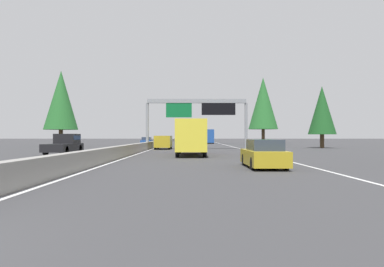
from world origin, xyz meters
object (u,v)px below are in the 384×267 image
object	(u,v)px
sign_gantry_overhead	(198,109)
conifer_right_near	(322,110)
sedan_mid_right	(191,140)
oncoming_far	(65,144)
sedan_mid_center	(264,155)
bus_far_right	(207,136)
sedan_near_right	(192,142)
sedan_far_left	(193,139)
conifer_right_mid	(263,103)
box_truck_distant_a	(191,137)
minivan_mid_left	(163,142)
oncoming_near	(147,141)
conifer_left_near	(61,100)
pickup_distant_b	(191,141)

from	to	relation	value
sign_gantry_overhead	conifer_right_near	world-z (taller)	conifer_right_near
sedan_mid_right	oncoming_far	distance (m)	54.36
sign_gantry_overhead	sedan_mid_center	size ratio (longest dim) A/B	2.88
bus_far_right	sedan_near_right	bearing A→B (deg)	170.80
sedan_far_left	sedan_near_right	size ratio (longest dim) A/B	1.00
conifer_right_mid	sedan_mid_center	bearing A→B (deg)	168.39
box_truck_distant_a	sedan_near_right	bearing A→B (deg)	-0.18
box_truck_distant_a	minivan_mid_left	distance (m)	15.09
oncoming_far	sedan_near_right	bearing A→B (deg)	155.72
sign_gantry_overhead	oncoming_near	xyz separation A→B (m)	(20.71, 9.02, -4.31)
sedan_mid_right	conifer_right_mid	xyz separation A→B (m)	(-10.18, -15.51, 8.01)
sedan_far_left	sedan_mid_center	bearing A→B (deg)	-177.87
sedan_mid_center	conifer_left_near	bearing A→B (deg)	32.81
sedan_mid_right	conifer_right_near	size ratio (longest dim) A/B	0.51
sedan_far_left	oncoming_far	xyz separation A→B (m)	(-74.95, 12.15, 0.23)
sedan_mid_center	sedan_near_right	size ratio (longest dim) A/B	1.00
sedan_mid_center	oncoming_far	distance (m)	21.01
sedan_mid_center	conifer_right_near	xyz separation A→B (m)	(30.42, -14.42, 4.55)
minivan_mid_left	conifer_right_near	distance (m)	22.52
bus_far_right	pickup_distant_b	bearing A→B (deg)	173.37
sign_gantry_overhead	conifer_right_mid	distance (m)	35.08
minivan_mid_left	conifer_right_mid	size ratio (longest dim) A/B	0.35
box_truck_distant_a	sedan_mid_right	xyz separation A→B (m)	(55.74, -0.01, -0.93)
sedan_mid_center	minivan_mid_left	world-z (taller)	minivan_mid_left
sedan_mid_center	conifer_left_near	world-z (taller)	conifer_left_near
bus_far_right	oncoming_far	distance (m)	50.84
box_truck_distant_a	oncoming_far	world-z (taller)	box_truck_distant_a
conifer_right_mid	conifer_right_near	bearing A→B (deg)	-174.26
sign_gantry_overhead	pickup_distant_b	bearing A→B (deg)	8.04
sedan_mid_center	pickup_distant_b	distance (m)	31.48
sedan_near_right	conifer_right_mid	world-z (taller)	conifer_right_mid
pickup_distant_b	oncoming_near	world-z (taller)	pickup_distant_b
conifer_right_mid	conifer_left_near	xyz separation A→B (m)	(-18.58, 36.59, -1.24)
pickup_distant_b	conifer_right_mid	world-z (taller)	conifer_right_mid
sedan_near_right	oncoming_far	world-z (taller)	oncoming_far
box_truck_distant_a	conifer_right_near	size ratio (longest dim) A/B	0.99
conifer_right_mid	sedan_far_left	bearing A→B (deg)	25.17
sign_gantry_overhead	minivan_mid_left	world-z (taller)	sign_gantry_overhead
pickup_distant_b	sedan_mid_right	distance (m)	36.05
sign_gantry_overhead	sedan_near_right	size ratio (longest dim) A/B	2.88
sedan_mid_center	conifer_right_mid	bearing A→B (deg)	-11.61
sedan_mid_center	sedan_far_left	bearing A→B (deg)	2.13
box_truck_distant_a	conifer_right_mid	size ratio (longest dim) A/B	0.60
sedan_near_right	oncoming_far	distance (m)	28.62
sedan_far_left	conifer_right_mid	size ratio (longest dim) A/B	0.31
box_truck_distant_a	oncoming_near	bearing A→B (deg)	13.22
pickup_distant_b	oncoming_near	xyz separation A→B (m)	(14.91, 8.20, -0.23)
sedan_far_left	conifer_right_near	xyz separation A→B (m)	(-58.75, -17.74, 4.55)
pickup_distant_b	sign_gantry_overhead	bearing A→B (deg)	-171.96
sign_gantry_overhead	box_truck_distant_a	xyz separation A→B (m)	(-13.89, 0.89, -3.38)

